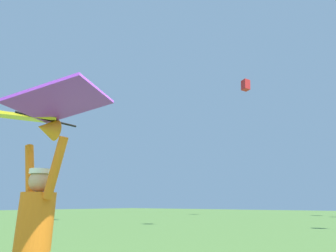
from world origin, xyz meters
TOP-DOWN VIEW (x-y plane):
  - kite_flyer_person at (-0.27, 0.38)m, footprint 0.81×0.34m
  - held_stunt_kite at (-0.27, 0.30)m, footprint 1.86×0.98m
  - distant_kite_red_mid_left at (-8.76, 27.84)m, footprint 1.06×1.11m

SIDE VIEW (x-z plane):
  - kite_flyer_person at x=-0.27m, z-range -0.02..1.90m
  - held_stunt_kite at x=-0.27m, z-range 1.99..2.40m
  - distant_kite_red_mid_left at x=-8.76m, z-range 13.95..15.24m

